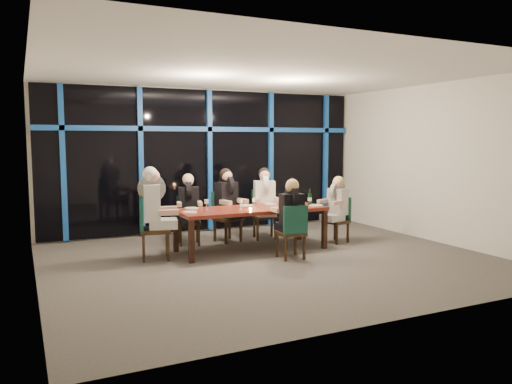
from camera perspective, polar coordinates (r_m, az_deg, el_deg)
room at (r=7.93m, az=1.87°, el=6.61°), size 7.04×7.00×3.02m
window_wall at (r=10.63m, az=-5.36°, el=3.87°), size 6.86×0.43×2.94m
dining_table at (r=8.74m, az=-0.56°, el=-2.28°), size 2.60×1.00×0.75m
chair_far_left at (r=9.39m, az=-7.72°, el=-2.87°), size 0.50×0.50×0.90m
chair_far_mid at (r=9.57m, az=-3.56°, el=-2.47°), size 0.54×0.54×0.95m
chair_far_right at (r=9.86m, az=0.91°, el=-2.22°), size 0.54×0.54×0.95m
chair_end_left at (r=8.25m, az=-12.09°, el=-3.66°), size 0.57×0.57×1.03m
chair_end_right at (r=9.61m, az=9.44°, el=-2.83°), size 0.49×0.49×0.86m
chair_near_mid at (r=8.12m, az=4.22°, el=-4.24°), size 0.44×0.44×0.89m
diner_far_left at (r=9.26m, az=-7.71°, el=-0.76°), size 0.50×0.60×0.87m
diner_far_mid at (r=9.46m, az=-3.28°, el=-0.25°), size 0.55×0.64×0.93m
diner_far_right at (r=9.73m, az=1.00°, el=-0.08°), size 0.55×0.64×0.93m
diner_end_left at (r=8.19m, az=-11.54°, el=-0.84°), size 0.69×0.57×1.00m
diner_end_right at (r=9.51m, az=9.19°, el=-0.83°), size 0.58×0.49×0.83m
diner_near_mid at (r=8.13m, az=4.01°, el=-1.68°), size 0.46×0.57×0.87m
plate_far_left at (r=8.72m, az=-7.41°, el=-1.85°), size 0.24×0.24×0.01m
plate_far_mid at (r=9.04m, az=-1.11°, el=-1.52°), size 0.24×0.24×0.01m
plate_far_right at (r=9.20m, az=1.69°, el=-1.39°), size 0.24×0.24×0.01m
plate_end_left at (r=8.25m, az=-7.59°, el=-2.29°), size 0.24×0.24×0.01m
plate_end_right at (r=9.10m, az=6.87°, el=-1.51°), size 0.24×0.24×0.01m
plate_near_mid at (r=8.65m, az=2.41°, el=-1.86°), size 0.24×0.24×0.01m
wine_bottle at (r=9.13m, az=6.16°, el=-0.78°), size 0.07×0.07×0.31m
water_pitcher at (r=8.94m, az=3.53°, el=-1.07°), size 0.11×0.10×0.18m
tea_light at (r=8.52m, az=-0.63°, el=-1.93°), size 0.05×0.05×0.03m
wine_glass_a at (r=8.55m, az=-1.79°, el=-1.13°), size 0.07×0.07×0.18m
wine_glass_b at (r=8.81m, az=-0.22°, el=-1.00°), size 0.06×0.06×0.16m
wine_glass_c at (r=8.93m, az=2.37°, el=-0.92°), size 0.06×0.06×0.16m
wine_glass_d at (r=8.50m, az=-5.69°, el=-1.17°), size 0.07×0.07×0.18m
wine_glass_e at (r=9.31m, az=4.10°, el=-0.62°), size 0.06×0.06×0.16m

